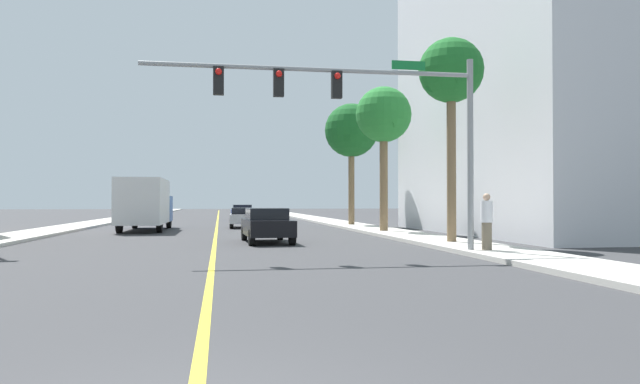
{
  "coord_description": "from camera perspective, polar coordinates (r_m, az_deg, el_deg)",
  "views": [
    {
      "loc": [
        0.2,
        -4.33,
        1.69
      ],
      "look_at": [
        4.92,
        23.46,
        2.16
      ],
      "focal_mm": 33.19,
      "sensor_mm": 36.0,
      "label": 1
    }
  ],
  "objects": [
    {
      "name": "ground",
      "position": [
        46.36,
        -9.89,
        -3.02
      ],
      "size": [
        192.0,
        192.0,
        0.0
      ],
      "primitive_type": "plane",
      "color": "#38383A"
    },
    {
      "name": "sidewalk_left",
      "position": [
        47.28,
        -20.95,
        -2.84
      ],
      "size": [
        2.6,
        168.0,
        0.15
      ],
      "primitive_type": "cube",
      "color": "beige",
      "rests_on": "ground"
    },
    {
      "name": "sidewalk_right",
      "position": [
        47.2,
        1.2,
        -2.91
      ],
      "size": [
        2.6,
        168.0,
        0.15
      ],
      "primitive_type": "cube",
      "color": "beige",
      "rests_on": "ground"
    },
    {
      "name": "lane_marking_center",
      "position": [
        46.36,
        -9.89,
        -3.02
      ],
      "size": [
        0.16,
        144.0,
        0.01
      ],
      "primitive_type": "cube",
      "color": "yellow",
      "rests_on": "ground"
    },
    {
      "name": "building_right_near",
      "position": [
        36.59,
        25.78,
        10.17
      ],
      "size": [
        17.76,
        18.96,
        17.37
      ],
      "primitive_type": "cube",
      "color": "silver",
      "rests_on": "ground"
    },
    {
      "name": "traffic_signal_mast",
      "position": [
        18.71,
        4.12,
        8.37
      ],
      "size": [
        10.44,
        0.36,
        6.14
      ],
      "color": "gray",
      "rests_on": "sidewalk_right"
    },
    {
      "name": "palm_near",
      "position": [
        23.98,
        12.52,
        10.99
      ],
      "size": [
        2.52,
        2.52,
        7.92
      ],
      "color": "brown",
      "rests_on": "sidewalk_right"
    },
    {
      "name": "palm_mid",
      "position": [
        32.03,
        6.16,
        7.2
      ],
      "size": [
        2.97,
        2.97,
        7.7
      ],
      "color": "brown",
      "rests_on": "sidewalk_right"
    },
    {
      "name": "palm_far",
      "position": [
        40.56,
        3.04,
        5.86
      ],
      "size": [
        3.64,
        3.64,
        8.24
      ],
      "color": "brown",
      "rests_on": "sidewalk_right"
    },
    {
      "name": "car_silver",
      "position": [
        38.82,
        -7.38,
        -2.42
      ],
      "size": [
        1.87,
        4.37,
        1.29
      ],
      "rotation": [
        0.0,
        0.0,
        -0.03
      ],
      "color": "#BCBCC1",
      "rests_on": "ground"
    },
    {
      "name": "car_black",
      "position": [
        24.55,
        -5.15,
        -3.15
      ],
      "size": [
        1.98,
        4.41,
        1.42
      ],
      "rotation": [
        0.0,
        0.0,
        0.05
      ],
      "color": "black",
      "rests_on": "ground"
    },
    {
      "name": "car_blue",
      "position": [
        54.38,
        -7.54,
        -1.93
      ],
      "size": [
        1.97,
        4.2,
        1.42
      ],
      "rotation": [
        0.0,
        0.0,
        0.02
      ],
      "color": "#1E389E",
      "rests_on": "ground"
    },
    {
      "name": "delivery_truck",
      "position": [
        35.78,
        -16.5,
        -1.05
      ],
      "size": [
        2.43,
        8.48,
        2.98
      ],
      "rotation": [
        0.0,
        0.0,
        -0.0
      ],
      "color": "#194799",
      "rests_on": "ground"
    },
    {
      "name": "pedestrian",
      "position": [
        19.66,
        15.77,
        -2.75
      ],
      "size": [
        0.38,
        0.38,
        1.81
      ],
      "rotation": [
        0.0,
        0.0,
        6.1
      ],
      "color": "#726651",
      "rests_on": "sidewalk_right"
    }
  ]
}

